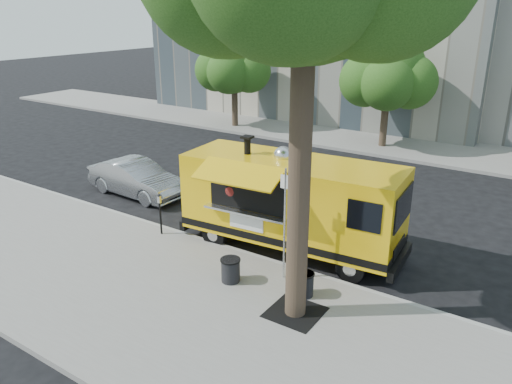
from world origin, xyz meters
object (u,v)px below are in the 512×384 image
Objects in this scene: far_tree_a at (234,63)px; trash_bin_right at (231,269)px; far_tree_b at (389,72)px; parking_meter at (160,209)px; sedan at (136,178)px; sign_post at (285,218)px; trash_bin_left at (304,283)px; food_truck at (290,202)px.

far_tree_a reaches higher than trash_bin_right.
parking_meter is (-2.00, -14.05, -2.85)m from far_tree_b.
far_tree_b is 13.34m from sedan.
sign_post is 1.68m from trash_bin_left.
far_tree_b is 15.48m from trash_bin_left.
trash_bin_left is at bearing -49.10° from far_tree_a.
sedan is 7.76m from trash_bin_right.
trash_bin_left is at bearing -7.06° from parking_meter.
far_tree_b is 14.61m from sign_post.
trash_bin_right is (1.51, -15.17, -3.35)m from far_tree_b.
far_tree_a is 16.34m from food_truck.
parking_meter is 4.05m from food_truck.
food_truck is at bearing -82.20° from far_tree_b.
food_truck reaches higher than sedan.
trash_bin_right is at bearing -138.50° from sign_post.
sedan is at bearing 146.48° from parking_meter.
far_tree_b is 15.61m from trash_bin_right.
parking_meter is (-4.55, 0.20, -0.87)m from sign_post.
far_tree_b is at bearing 103.01° from trash_bin_left.
far_tree_a is at bearing 117.15° from parking_meter.
far_tree_a is 9.01m from far_tree_b.
far_tree_b is 12.86m from food_truck.
sign_post is 4.64m from parking_meter.
parking_meter is at bearing -121.17° from sedan.
sign_post is 8.46m from sedan.
food_truck is (1.72, -12.53, -2.29)m from far_tree_b.
far_tree_a is 18.42m from trash_bin_right.
trash_bin_right is (10.51, -14.77, -3.29)m from far_tree_a.
sedan is at bearing 169.39° from food_truck.
parking_meter is 4.16m from sedan.
far_tree_b reaches higher than parking_meter.
parking_meter reaches higher than trash_bin_left.
trash_bin_left is (0.85, -0.47, -1.37)m from sign_post.
far_tree_b reaches higher than sedan.
parking_meter is 0.20× the size of food_truck.
parking_meter is (7.00, -13.65, -2.79)m from far_tree_a.
far_tree_b is at bearing -22.54° from sedan.
parking_meter is at bearing -98.10° from far_tree_b.
far_tree_a is at bearing 125.42° from trash_bin_right.
food_truck is at bearing 22.21° from parking_meter.
food_truck is 2.96m from trash_bin_left.
trash_bin_left is (1.69, -2.19, -1.06)m from food_truck.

